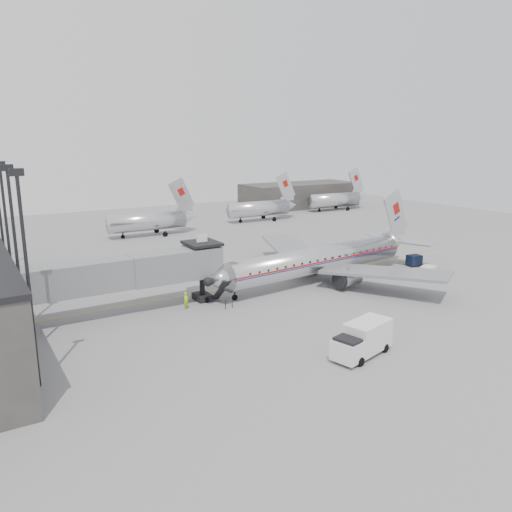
{
  "coord_description": "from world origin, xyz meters",
  "views": [
    {
      "loc": [
        -31.15,
        -43.54,
        17.1
      ],
      "look_at": [
        -0.55,
        6.78,
        3.2
      ],
      "focal_mm": 35.0,
      "sensor_mm": 36.0,
      "label": 1
    }
  ],
  "objects": [
    {
      "name": "ground",
      "position": [
        0.0,
        0.0,
        0.0
      ],
      "size": [
        160.0,
        160.0,
        0.0
      ],
      "primitive_type": "plane",
      "color": "slate",
      "rests_on": "ground"
    },
    {
      "name": "distant_aircraft_mid",
      "position": [
        24.21,
        46.0,
        2.73
      ],
      "size": [
        16.39,
        3.2,
        10.26
      ],
      "color": "silver",
      "rests_on": "ground"
    },
    {
      "name": "distant_aircraft_far",
      "position": [
        48.21,
        50.0,
        2.73
      ],
      "size": [
        16.39,
        3.2,
        10.26
      ],
      "color": "silver",
      "rests_on": "ground"
    },
    {
      "name": "baggage_cart_white",
      "position": [
        18.38,
        -3.43,
        0.86
      ],
      "size": [
        2.45,
        2.13,
        1.62
      ],
      "rotation": [
        0.0,
        0.0,
        0.32
      ],
      "color": "silver",
      "rests_on": "ground"
    },
    {
      "name": "distant_aircraft_near",
      "position": [
        -1.79,
        42.0,
        2.73
      ],
      "size": [
        16.39,
        3.2,
        10.26
      ],
      "color": "silver",
      "rests_on": "ground"
    },
    {
      "name": "airliner",
      "position": [
        6.66,
        3.07,
        2.65
      ],
      "size": [
        33.25,
        30.68,
        10.52
      ],
      "rotation": [
        0.0,
        0.0,
        0.1
      ],
      "color": "silver",
      "rests_on": "ground"
    },
    {
      "name": "apron_line",
      "position": [
        3.0,
        6.0,
        0.01
      ],
      "size": [
        60.0,
        0.15,
        0.01
      ],
      "primitive_type": "cube",
      "rotation": [
        0.0,
        0.0,
        1.57
      ],
      "color": "gold",
      "rests_on": "ground"
    },
    {
      "name": "service_van",
      "position": [
        -4.41,
        -16.02,
        1.43
      ],
      "size": [
        6.15,
        3.56,
        2.72
      ],
      "rotation": [
        0.0,
        0.0,
        0.25
      ],
      "color": "silver",
      "rests_on": "ground"
    },
    {
      "name": "jet_bridge",
      "position": [
        -16.66,
        3.67,
        4.18
      ],
      "size": [
        21.0,
        6.2,
        7.1
      ],
      "color": "slate",
      "rests_on": "ground"
    },
    {
      "name": "ramp_worker",
      "position": [
        -12.0,
        1.76,
        0.92
      ],
      "size": [
        0.8,
        0.72,
        1.84
      ],
      "primitive_type": "imported",
      "rotation": [
        0.0,
        0.0,
        0.52
      ],
      "color": "#A7D719",
      "rests_on": "ground"
    },
    {
      "name": "hangar",
      "position": [
        45.0,
        60.0,
        3.0
      ],
      "size": [
        30.0,
        12.0,
        6.0
      ],
      "primitive_type": "cube",
      "color": "#33302E",
      "rests_on": "ground"
    },
    {
      "name": "baggage_cart_navy",
      "position": [
        22.0,
        2.0,
        0.81
      ],
      "size": [
        2.07,
        1.66,
        1.52
      ],
      "rotation": [
        0.0,
        0.0,
        -0.1
      ],
      "color": "black",
      "rests_on": "ground"
    }
  ]
}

